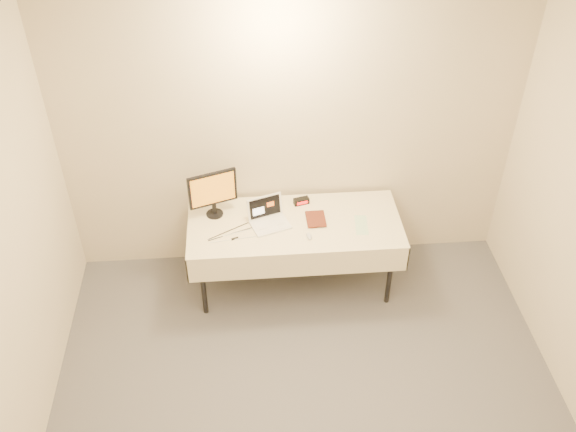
{
  "coord_description": "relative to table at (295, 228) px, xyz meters",
  "views": [
    {
      "loc": [
        -0.4,
        -2.25,
        4.27
      ],
      "look_at": [
        -0.06,
        1.99,
        0.86
      ],
      "focal_mm": 40.0,
      "sensor_mm": 36.0,
      "label": 1
    }
  ],
  "objects": [
    {
      "name": "monitor",
      "position": [
        -0.69,
        0.17,
        0.32
      ],
      "size": [
        0.41,
        0.19,
        0.44
      ],
      "rotation": [
        0.0,
        0.0,
        0.33
      ],
      "color": "black",
      "rests_on": "table"
    },
    {
      "name": "clicker",
      "position": [
        0.11,
        -0.2,
        0.07
      ],
      "size": [
        0.06,
        0.1,
        0.02
      ],
      "primitive_type": "ellipsoid",
      "rotation": [
        0.0,
        0.0,
        0.1
      ],
      "color": "#BABABD",
      "rests_on": "table"
    },
    {
      "name": "alarm_clock",
      "position": [
        0.08,
        0.27,
        0.09
      ],
      "size": [
        0.15,
        0.09,
        0.06
      ],
      "rotation": [
        0.0,
        0.0,
        0.26
      ],
      "color": "black",
      "rests_on": "table"
    },
    {
      "name": "paper_form",
      "position": [
        0.57,
        -0.08,
        0.06
      ],
      "size": [
        0.13,
        0.28,
        0.0
      ],
      "primitive_type": "cube",
      "rotation": [
        0.0,
        0.0,
        -0.09
      ],
      "color": "#B6E0B2",
      "rests_on": "table"
    },
    {
      "name": "book",
      "position": [
        0.1,
        0.02,
        0.17
      ],
      "size": [
        0.17,
        0.02,
        0.22
      ],
      "primitive_type": "imported",
      "rotation": [
        0.0,
        0.0,
        0.01
      ],
      "color": "maroon",
      "rests_on": "table"
    },
    {
      "name": "table",
      "position": [
        0.0,
        0.0,
        0.0
      ],
      "size": [
        1.86,
        0.81,
        0.74
      ],
      "color": "black",
      "rests_on": "ground"
    },
    {
      "name": "laptop",
      "position": [
        -0.23,
        0.03,
        0.12
      ],
      "size": [
        0.38,
        0.35,
        0.22
      ],
      "rotation": [
        0.0,
        0.0,
        0.33
      ],
      "color": "white",
      "rests_on": "table"
    },
    {
      "name": "back_wall",
      "position": [
        0.0,
        0.45,
        0.67
      ],
      "size": [
        4.0,
        0.1,
        2.7
      ],
      "primitive_type": "cube",
      "color": "beige",
      "rests_on": "ground"
    },
    {
      "name": "usb_dongle",
      "position": [
        -0.52,
        -0.17,
        0.07
      ],
      "size": [
        0.06,
        0.04,
        0.01
      ],
      "primitive_type": "cube",
      "rotation": [
        0.0,
        0.0,
        0.35
      ],
      "color": "black",
      "rests_on": "table"
    }
  ]
}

